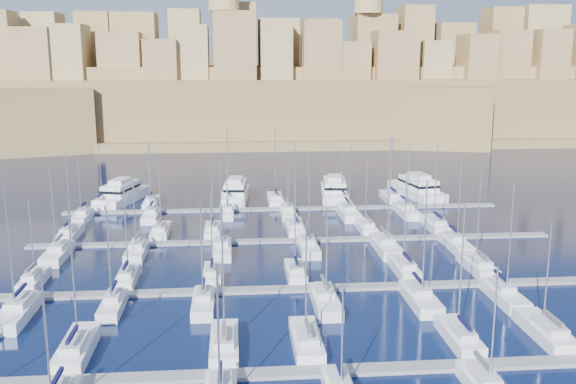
{
  "coord_description": "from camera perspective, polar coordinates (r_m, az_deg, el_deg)",
  "views": [
    {
      "loc": [
        -9.37,
        -88.95,
        29.11
      ],
      "look_at": [
        -1.37,
        6.0,
        9.04
      ],
      "focal_mm": 40.0,
      "sensor_mm": 36.0,
      "label": 1
    }
  ],
  "objects": [
    {
      "name": "motor_yacht_d",
      "position": [
        139.54,
        11.4,
        0.34
      ],
      "size": [
        8.61,
        18.94,
        5.25
      ],
      "color": "white",
      "rests_on": "ground"
    },
    {
      "name": "sailboat_43",
      "position": [
        120.0,
        -12.07,
        -2.05
      ],
      "size": [
        2.7,
        8.99,
        13.61
      ],
      "color": "white",
      "rests_on": "ground"
    },
    {
      "name": "sailboat_22",
      "position": [
        79.71,
        11.69,
        -9.2
      ],
      "size": [
        2.94,
        9.79,
        15.63
      ],
      "color": "white",
      "rests_on": "ground"
    },
    {
      "name": "sailboat_45",
      "position": [
        119.4,
        -0.02,
        -1.85
      ],
      "size": [
        2.7,
        8.99,
        12.95
      ],
      "color": "white",
      "rests_on": "ground"
    },
    {
      "name": "sailboat_23",
      "position": [
        83.36,
        18.66,
        -8.65
      ],
      "size": [
        2.83,
        9.44,
        14.86
      ],
      "color": "white",
      "rests_on": "ground"
    },
    {
      "name": "sailboat_46",
      "position": [
        119.99,
        5.39,
        -1.82
      ],
      "size": [
        3.23,
        10.78,
        14.18
      ],
      "color": "white",
      "rests_on": "ground"
    },
    {
      "name": "pontoon_far",
      "position": [
        124.71,
        -0.38,
        -1.51
      ],
      "size": [
        84.0,
        2.0,
        0.4
      ],
      "primitive_type": "cube",
      "color": "slate",
      "rests_on": "ground"
    },
    {
      "name": "sailboat_31",
      "position": [
        98.88,
        -13.29,
        -5.11
      ],
      "size": [
        2.71,
        9.04,
        13.25
      ],
      "color": "white",
      "rests_on": "ground"
    },
    {
      "name": "motor_yacht_b",
      "position": [
        132.95,
        -4.68,
        -0.03
      ],
      "size": [
        6.16,
        16.28,
        5.25
      ],
      "color": "white",
      "rests_on": "ground"
    },
    {
      "name": "sailboat_28",
      "position": [
        110.2,
        6.96,
        -3.12
      ],
      "size": [
        2.58,
        8.61,
        12.93
      ],
      "color": "white",
      "rests_on": "ground"
    },
    {
      "name": "sailboat_34",
      "position": [
        99.63,
        8.7,
        -4.76
      ],
      "size": [
        3.2,
        10.67,
        18.05
      ],
      "color": "white",
      "rests_on": "ground"
    },
    {
      "name": "sailboat_16",
      "position": [
        90.15,
        10.29,
        -6.64
      ],
      "size": [
        2.76,
        9.18,
        14.54
      ],
      "color": "white",
      "rests_on": "ground"
    },
    {
      "name": "sailboat_13",
      "position": [
        87.85,
        -14.07,
        -7.33
      ],
      "size": [
        2.43,
        8.08,
        12.57
      ],
      "color": "white",
      "rests_on": "ground"
    },
    {
      "name": "sailboat_14",
      "position": [
        86.7,
        -6.73,
        -7.31
      ],
      "size": [
        2.4,
        8.01,
        11.91
      ],
      "color": "white",
      "rests_on": "ground"
    },
    {
      "name": "sailboat_20",
      "position": [
        77.34,
        -7.53,
        -9.74
      ],
      "size": [
        2.54,
        8.45,
        13.35
      ],
      "color": "white",
      "rests_on": "ground"
    },
    {
      "name": "sailboat_3",
      "position": [
        67.26,
        1.64,
        -13.05
      ],
      "size": [
        2.85,
        9.5,
        13.56
      ],
      "color": "white",
      "rests_on": "ground"
    },
    {
      "name": "sailboat_27",
      "position": [
        108.93,
        0.65,
        -3.19
      ],
      "size": [
        2.92,
        9.74,
        15.55
      ],
      "color": "white",
      "rests_on": "ground"
    },
    {
      "name": "sailboat_30",
      "position": [
        100.98,
        -19.82,
        -5.14
      ],
      "size": [
        2.88,
        9.61,
        14.34
      ],
      "color": "white",
      "rests_on": "ground"
    },
    {
      "name": "sailboat_24",
      "position": [
        111.6,
        -18.8,
        -3.48
      ],
      "size": [
        2.76,
        9.21,
        14.62
      ],
      "color": "white",
      "rests_on": "ground"
    },
    {
      "name": "sailboat_47",
      "position": [
        122.77,
        10.46,
        -1.66
      ],
      "size": [
        3.0,
        10.01,
        14.13
      ],
      "color": "white",
      "rests_on": "ground"
    },
    {
      "name": "pontoon_mid_near",
      "position": [
        82.73,
        2.01,
        -8.56
      ],
      "size": [
        84.0,
        2.0,
        0.4
      ],
      "primitive_type": "cube",
      "color": "slate",
      "rests_on": "ground"
    },
    {
      "name": "sailboat_36",
      "position": [
        131.78,
        -16.23,
        -1.02
      ],
      "size": [
        2.47,
        8.23,
        13.3
      ],
      "color": "white",
      "rests_on": "ground"
    },
    {
      "name": "sailboat_2",
      "position": [
        66.86,
        -5.68,
        -13.26
      ],
      "size": [
        2.82,
        9.4,
        15.26
      ],
      "color": "white",
      "rests_on": "ground"
    },
    {
      "name": "sailboat_37",
      "position": [
        130.49,
        -12.05,
        -0.93
      ],
      "size": [
        2.66,
        8.86,
        13.41
      ],
      "color": "white",
      "rests_on": "ground"
    },
    {
      "name": "sailboat_41",
      "position": [
        133.77,
        9.16,
        -0.5
      ],
      "size": [
        2.95,
        9.82,
        14.39
      ],
      "color": "white",
      "rests_on": "ground"
    },
    {
      "name": "sailboat_33",
      "position": [
        98.28,
        1.82,
        -4.88
      ],
      "size": [
        2.77,
        9.22,
        15.32
      ],
      "color": "white",
      "rests_on": "ground"
    },
    {
      "name": "motor_yacht_a",
      "position": [
        135.5,
        -14.53,
        -0.15
      ],
      "size": [
        9.64,
        17.85,
        5.25
      ],
      "color": "white",
      "rests_on": "ground"
    },
    {
      "name": "sailboat_42",
      "position": [
        122.29,
        -17.82,
        -2.1
      ],
      "size": [
        2.64,
        8.8,
        13.39
      ],
      "color": "white",
      "rests_on": "ground"
    },
    {
      "name": "sailboat_40",
      "position": [
        131.03,
        4.79,
        -0.66
      ],
      "size": [
        2.54,
        8.48,
        11.51
      ],
      "color": "white",
      "rests_on": "ground"
    },
    {
      "name": "sailboat_21",
      "position": [
        77.41,
        3.33,
        -9.63
      ],
      "size": [
        2.89,
        9.62,
        12.59
      ],
      "color": "white",
      "rests_on": "ground"
    },
    {
      "name": "sailboat_17",
      "position": [
        93.54,
        16.49,
        -6.26
      ],
      "size": [
        2.88,
        9.58,
        14.03
      ],
      "color": "white",
      "rests_on": "ground"
    },
    {
      "name": "sailboat_32",
      "position": [
        97.64,
        -5.89,
        -5.06
      ],
      "size": [
        2.8,
        9.33,
        14.46
      ],
      "color": "white",
      "rests_on": "ground"
    },
    {
      "name": "sailboat_39",
      "position": [
        130.26,
        -1.12,
        -0.68
      ],
      "size": [
        3.03,
        10.1,
        15.64
      ],
      "color": "white",
      "rests_on": "ground"
    },
    {
      "name": "sailboat_38",
      "position": [
        130.34,
        -5.31,
        -0.71
      ],
      "size": [
        3.23,
        10.78,
        15.94
      ],
      "color": "white",
      "rests_on": "ground"
    },
    {
      "name": "sailboat_35",
      "position": [
        103.3,
        14.69,
        -4.44
      ],
      "size": [
        2.85,
        9.51,
        15.18
      ],
      "color": "white",
      "rests_on": "ground"
    },
    {
      "name": "sailboat_4",
      "position": [
        70.45,
        15.0,
        -12.27
      ],
      "size": [
        2.66,
        8.86,
        14.84
      ],
      "color": "white",
      "rests_on": "ground"
    },
    {
      "name": "sailboat_1",
      "position": [
        68.94,
        -18.26,
        -13.02
      ],
      "size": [
        2.96,
        9.88,
        14.97
      ],
      "color": "white",
      "rests_on": "ground"
    },
    {
      "name": "sailboat_19",
      "position": [
        78.79,
        -15.31,
        -9.67
      ],
      "size": [
        2.4,
        8.0,
        12.5
      ],
      "color": "white",
      "rests_on": "ground"
    },
    {
      "name": "pontoon_near",
      "position": [
        62.79,
        4.48,
        -15.55
      ],
      "size": [
        84.0,
        2.0,
        0.4
      ],
      "primitive_type": "cube",
      "color": "slate",
      "rests_on": "ground"
    },
    {
      "name": "pontoon_mid_far",
      "position": [
        103.51,
        0.57,
        -4.32
      ],
      "size": [
        84.0,
        2.0,
        0.4
      ],
      "primitive_type": "cube",
      "color": "slate",
      "rests_on": "ground"
    },
    {
      "name": "sailboat_25",
      "position": [
        108.88,
        -11.24,
        -3.44
      ],
      "size": [
        2.72,
        9.07,
        14.79
      ],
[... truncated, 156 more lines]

